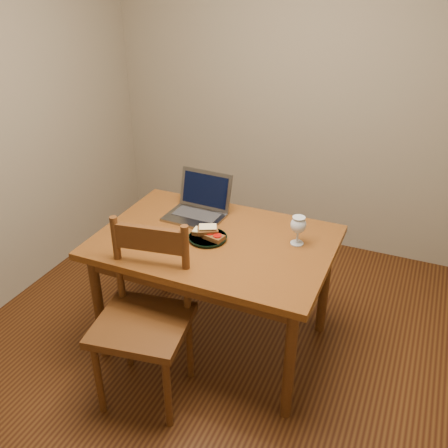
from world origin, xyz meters
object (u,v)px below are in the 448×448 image
at_px(chair, 143,312).
at_px(plate, 208,238).
at_px(milk_glass, 298,230).
at_px(laptop, 200,204).
at_px(table, 215,252).

relative_size(chair, plate, 2.43).
bearing_deg(milk_glass, chair, -133.94).
height_order(chair, laptop, laptop).
height_order(plate, milk_glass, milk_glass).
height_order(table, chair, chair).
bearing_deg(plate, chair, -106.34).
height_order(chair, plate, chair).
relative_size(table, chair, 2.46).
relative_size(table, milk_glass, 7.80).
relative_size(plate, laptop, 0.62).
bearing_deg(milk_glass, plate, -161.92).
distance_m(table, milk_glass, 0.48).
height_order(table, plate, plate).
distance_m(table, laptop, 0.36).
xyz_separation_m(chair, laptop, (-0.04, 0.74, 0.27)).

